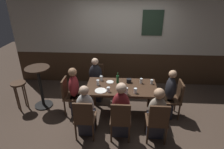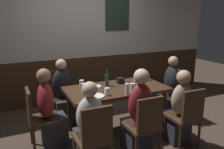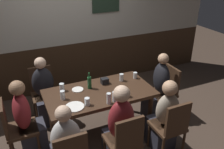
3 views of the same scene
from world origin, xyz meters
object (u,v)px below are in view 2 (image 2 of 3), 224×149
Objects in this scene: chair_left_far at (61,93)px; beer_glass_tall at (136,79)px; dining_table at (116,93)px; plate_white_large at (95,96)px; chair_mid_near at (145,124)px; pint_glass_stout at (107,92)px; chair_right_near at (187,114)px; chair_head_east at (176,92)px; chair_head_west at (38,116)px; person_mid_near at (138,118)px; pint_glass_pale at (142,87)px; pint_glass_amber at (127,90)px; beer_bottle_green at (107,80)px; person_left_far at (64,97)px; highball_clear at (148,78)px; beer_glass_half at (83,88)px; tumbler_short at (82,84)px; person_head_east at (169,94)px; person_left_near at (89,132)px; person_head_west at (50,115)px; person_right_near at (179,112)px; chair_left_near at (94,136)px; condiment_caddy at (120,80)px; tumbler_water at (132,89)px; plate_white_small at (96,86)px.

chair_left_far is 1.34m from beer_glass_tall.
plate_white_large is (-0.44, -0.23, 0.10)m from dining_table.
chair_mid_near is 0.70m from pint_glass_stout.
chair_right_near is 1.30m from plate_white_large.
chair_head_east is (1.20, 0.83, 0.00)m from chair_mid_near.
chair_head_west is 2.39m from chair_head_east.
pint_glass_pale is at bearing 53.24° from person_mid_near.
pint_glass_amber is 0.62× the size of beer_bottle_green.
pint_glass_pale is at bearing -43.87° from person_left_far.
pint_glass_amber reaches higher than chair_head_west.
chair_left_far is 1.55m from highball_clear.
tumbler_short is at bearing 78.61° from beer_glass_half.
person_head_east reaches higher than dining_table.
plate_white_large is (-1.12, -0.39, -0.04)m from highball_clear.
person_head_west reaches higher than person_left_near.
chair_left_near is at bearing -173.19° from person_right_near.
chair_head_east reaches higher than condiment_caddy.
beer_glass_tall is at bearing 1.99° from beer_bottle_green.
person_left_near is at bearing 179.99° from person_right_near.
person_head_west is 1.52m from beer_glass_tall.
pint_glass_stout is (0.41, -1.08, 0.29)m from chair_left_far.
tumbler_water is at bearing -160.90° from person_head_east.
pint_glass_stout reaches higher than plate_white_large.
beer_bottle_green is 1.01× the size of plate_white_large.
condiment_caddy is at bearing 175.60° from beer_glass_tall.
plate_white_small is (0.21, -0.07, -0.05)m from tumbler_short.
chair_left_far is 1.39m from pint_glass_amber.
person_right_near is 1.30m from plate_white_small.
chair_left_near is at bearing -156.31° from chair_head_east.
person_head_east is 1.57m from tumbler_short.
person_left_near is at bearing -102.54° from tumbler_short.
beer_glass_tall is at bearing 71.17° from pint_glass_pale.
chair_mid_near is at bearing 180.00° from chair_right_near.
dining_table is 0.51m from plate_white_large.
chair_mid_near is 0.78× the size of person_left_far.
person_head_west is at bearing -166.88° from plate_white_small.
person_left_near is at bearing -134.88° from condiment_caddy.
chair_head_west is 1.16m from beer_bottle_green.
person_head_west is 11.23× the size of highball_clear.
condiment_caddy is (0.44, 0.45, -0.00)m from pint_glass_stout.
chair_right_near is (0.69, -0.83, -0.15)m from dining_table.
beer_glass_tall is (-0.75, 0.17, 0.30)m from chair_head_east.
condiment_caddy is (0.17, 0.86, 0.28)m from person_mid_near.
chair_left_far is at bearing 67.19° from person_head_west.
chair_left_far is at bearing 90.00° from person_left_near.
chair_left_far is at bearing 114.72° from person_mid_near.
person_left_near reaches higher than pint_glass_amber.
beer_glass_tall is (0.72, 0.43, 0.00)m from pint_glass_stout.
pint_glass_pale is at bearing 125.81° from chair_right_near.
chair_right_near is 3.48× the size of beer_bottle_green.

